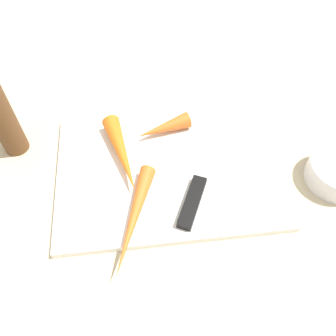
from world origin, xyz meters
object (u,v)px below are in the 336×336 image
Objects in this scene: cutting_board at (168,170)px; pepper_grinder at (1,116)px; carrot_shortest at (164,128)px; carrot_medium at (122,154)px; knife at (195,195)px; carrot_longest at (134,218)px.

pepper_grinder reaches higher than cutting_board.
carrot_shortest is 0.09m from carrot_medium.
pepper_grinder reaches higher than carrot_shortest.
carrot_medium is (-0.11, 0.09, 0.01)m from knife.
carrot_shortest reaches higher than cutting_board.
knife is at bearing 85.34° from carrot_shortest.
pepper_grinder is (-0.26, 0.01, 0.05)m from carrot_shortest.
carrot_shortest reaches higher than knife.
cutting_board is 0.08m from carrot_shortest.
carrot_longest is 0.12m from carrot_medium.
cutting_board is 0.11m from carrot_longest.
carrot_medium is at bearing 15.25° from carrot_shortest.
pepper_grinder is (-0.29, 0.14, 0.06)m from knife.
carrot_medium is at bearing 76.25° from knife.
carrot_shortest is at bearing 88.28° from cutting_board.
knife is 0.14m from carrot_shortest.
cutting_board is 3.72× the size of carrot_shortest.
carrot_longest is 1.12× the size of pepper_grinder.
carrot_longest is at bearing -123.28° from cutting_board.
pepper_grinder is (-0.19, 0.18, 0.05)m from carrot_longest.
carrot_shortest is (0.00, 0.08, 0.02)m from cutting_board.
carrot_longest is at bearing 134.20° from knife.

